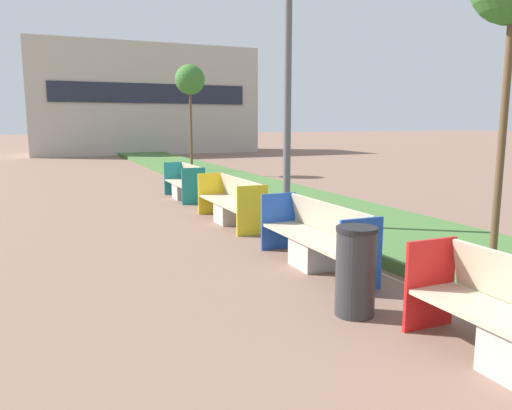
# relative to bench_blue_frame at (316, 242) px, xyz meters

# --- Properties ---
(planter_grass_strip) EXTENTS (2.80, 120.00, 0.18)m
(planter_grass_strip) POSITION_rel_bench_blue_frame_xyz_m (2.26, 5.30, -0.29)
(planter_grass_strip) COLOR #426B33
(planter_grass_strip) RESTS_ON ground
(building_backdrop) EXTENTS (14.44, 5.39, 6.94)m
(building_backdrop) POSITION_rel_bench_blue_frame_xyz_m (3.06, 28.25, 3.10)
(building_backdrop) COLOR #B2AD9E
(building_backdrop) RESTS_ON ground
(bench_blue_frame) EXTENTS (0.65, 2.37, 0.94)m
(bench_blue_frame) POSITION_rel_bench_blue_frame_xyz_m (0.00, 0.00, 0.00)
(bench_blue_frame) COLOR #ADA8A0
(bench_blue_frame) RESTS_ON ground
(bench_yellow_frame) EXTENTS (0.65, 2.46, 0.94)m
(bench_yellow_frame) POSITION_rel_bench_blue_frame_xyz_m (0.00, 3.49, 0.00)
(bench_yellow_frame) COLOR #ADA8A0
(bench_yellow_frame) RESTS_ON ground
(bench_teal_frame) EXTENTS (0.65, 1.98, 0.94)m
(bench_teal_frame) POSITION_rel_bench_blue_frame_xyz_m (-0.00, 7.10, -0.01)
(bench_teal_frame) COLOR #ADA8A0
(bench_teal_frame) RESTS_ON ground
(litter_bin) EXTENTS (0.45, 0.45, 0.99)m
(litter_bin) POSITION_rel_bench_blue_frame_xyz_m (-0.53, -1.77, 0.12)
(litter_bin) COLOR #2D2D30
(litter_bin) RESTS_ON ground
(street_lamp_post) EXTENTS (0.24, 0.44, 6.81)m
(street_lamp_post) POSITION_rel_bench_blue_frame_xyz_m (0.61, 2.15, 3.41)
(street_lamp_post) COLOR #56595B
(street_lamp_post) RESTS_ON ground
(sapling_tree_far) EXTENTS (1.16, 1.16, 4.29)m
(sapling_tree_far) POSITION_rel_bench_blue_frame_xyz_m (1.93, 13.11, 3.29)
(sapling_tree_far) COLOR brown
(sapling_tree_far) RESTS_ON ground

